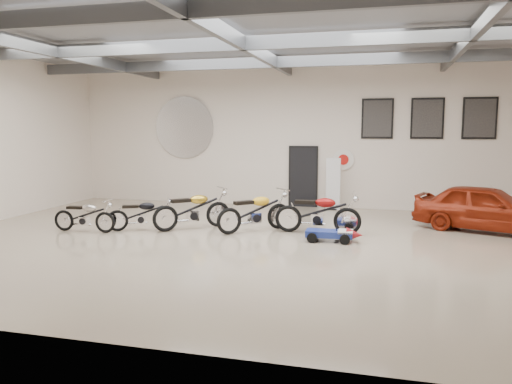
% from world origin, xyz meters
% --- Properties ---
extents(floor, '(16.00, 12.00, 0.01)m').
position_xyz_m(floor, '(0.00, 0.00, 0.00)').
color(floor, tan).
rests_on(floor, ground).
extents(ceiling, '(16.00, 12.00, 0.01)m').
position_xyz_m(ceiling, '(0.00, 0.00, 5.00)').
color(ceiling, slate).
rests_on(ceiling, back_wall).
extents(back_wall, '(16.00, 0.02, 5.00)m').
position_xyz_m(back_wall, '(0.00, 6.00, 2.50)').
color(back_wall, silver).
rests_on(back_wall, floor).
extents(ceiling_beams, '(15.80, 11.80, 0.32)m').
position_xyz_m(ceiling_beams, '(0.00, 0.00, 4.75)').
color(ceiling_beams, '#515458').
rests_on(ceiling_beams, ceiling).
extents(door, '(0.92, 0.08, 2.10)m').
position_xyz_m(door, '(0.50, 5.95, 1.05)').
color(door, black).
rests_on(door, back_wall).
extents(logo_plaque, '(2.30, 0.06, 1.16)m').
position_xyz_m(logo_plaque, '(-4.00, 5.95, 2.80)').
color(logo_plaque, silver).
rests_on(logo_plaque, back_wall).
extents(poster_left, '(1.05, 0.08, 1.35)m').
position_xyz_m(poster_left, '(3.00, 5.96, 3.10)').
color(poster_left, black).
rests_on(poster_left, back_wall).
extents(poster_mid, '(1.05, 0.08, 1.35)m').
position_xyz_m(poster_mid, '(4.60, 5.96, 3.10)').
color(poster_mid, black).
rests_on(poster_mid, back_wall).
extents(poster_right, '(1.05, 0.08, 1.35)m').
position_xyz_m(poster_right, '(6.20, 5.96, 3.10)').
color(poster_right, black).
rests_on(poster_right, back_wall).
extents(oil_sign, '(0.72, 0.10, 0.72)m').
position_xyz_m(oil_sign, '(1.90, 5.95, 1.70)').
color(oil_sign, white).
rests_on(oil_sign, back_wall).
extents(banner_stand, '(0.51, 0.25, 1.81)m').
position_xyz_m(banner_stand, '(1.60, 5.50, 0.91)').
color(banner_stand, white).
rests_on(banner_stand, floor).
extents(motorcycle_silver, '(1.78, 0.59, 0.92)m').
position_xyz_m(motorcycle_silver, '(-4.51, 0.13, 0.46)').
color(motorcycle_silver, silver).
rests_on(motorcycle_silver, floor).
extents(motorcycle_black, '(1.86, 1.27, 0.93)m').
position_xyz_m(motorcycle_black, '(-3.12, 0.69, 0.47)').
color(motorcycle_black, silver).
rests_on(motorcycle_black, floor).
extents(motorcycle_gold, '(2.10, 1.97, 1.15)m').
position_xyz_m(motorcycle_gold, '(-1.83, 1.21, 0.57)').
color(motorcycle_gold, silver).
rests_on(motorcycle_gold, floor).
extents(motorcycle_yellow, '(2.05, 2.01, 1.14)m').
position_xyz_m(motorcycle_yellow, '(-0.07, 1.33, 0.57)').
color(motorcycle_yellow, silver).
rests_on(motorcycle_yellow, floor).
extents(motorcycle_red, '(2.24, 0.70, 1.16)m').
position_xyz_m(motorcycle_red, '(1.61, 1.50, 0.58)').
color(motorcycle_red, silver).
rests_on(motorcycle_red, floor).
extents(go_kart, '(1.43, 0.67, 0.51)m').
position_xyz_m(go_kart, '(2.14, 0.66, 0.26)').
color(go_kart, navy).
rests_on(go_kart, floor).
extents(vintage_car, '(2.68, 4.02, 1.27)m').
position_xyz_m(vintage_car, '(6.00, 2.97, 0.64)').
color(vintage_car, maroon).
rests_on(vintage_car, floor).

